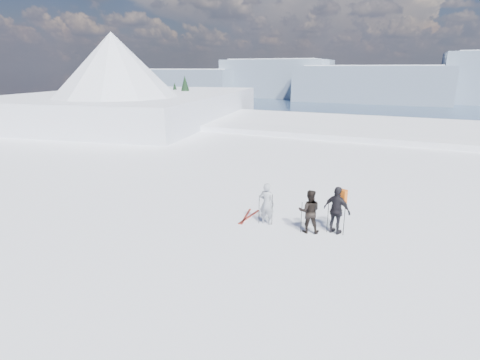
# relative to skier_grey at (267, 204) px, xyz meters

# --- Properties ---
(lake_basin) EXTENTS (820.00, 820.00, 71.62)m
(lake_basin) POSITION_rel_skier_grey_xyz_m (0.89, 26.69, -7.34)
(lake_basin) COLOR white
(lake_basin) RESTS_ON ground
(far_mountain_range) EXTENTS (770.00, 110.00, 53.00)m
(far_mountain_range) POSITION_rel_skier_grey_xyz_m (30.49, 451.47, -8.03)
(far_mountain_range) COLOR slate
(far_mountain_range) RESTS_ON ground
(near_ridge) EXTENTS (31.37, 35.68, 25.62)m
(near_ridge) POSITION_rel_skier_grey_xyz_m (-25.67, 26.03, -4.32)
(near_ridge) COLOR white
(near_ridge) RESTS_ON ground
(skier_grey) EXTENTS (0.65, 0.46, 1.68)m
(skier_grey) POSITION_rel_skier_grey_xyz_m (0.00, 0.00, 0.00)
(skier_grey) COLOR #92969F
(skier_grey) RESTS_ON ground
(skier_dark) EXTENTS (0.95, 0.82, 1.66)m
(skier_dark) POSITION_rel_skier_grey_xyz_m (1.72, -0.10, -0.01)
(skier_dark) COLOR black
(skier_dark) RESTS_ON ground
(skier_pack) EXTENTS (1.15, 0.77, 1.82)m
(skier_pack) POSITION_rel_skier_grey_xyz_m (2.67, 0.21, 0.07)
(skier_pack) COLOR black
(skier_pack) RESTS_ON ground
(backpack) EXTENTS (0.44, 0.33, 0.53)m
(backpack) POSITION_rel_skier_grey_xyz_m (2.76, 0.45, 1.24)
(backpack) COLOR #D45A14
(backpack) RESTS_ON skier_pack
(ski_poles) EXTENTS (3.27, 0.45, 1.31)m
(ski_poles) POSITION_rel_skier_grey_xyz_m (1.49, -0.05, -0.22)
(ski_poles) COLOR black
(ski_poles) RESTS_ON ground
(skis_loose) EXTENTS (0.48, 1.70, 0.03)m
(skis_loose) POSITION_rel_skier_grey_xyz_m (-0.95, 0.32, -0.83)
(skis_loose) COLOR black
(skis_loose) RESTS_ON ground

